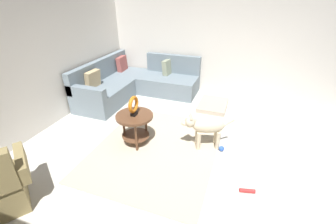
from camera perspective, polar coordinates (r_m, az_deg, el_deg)
The scene contains 11 objects.
ground_plane at distance 3.52m, azimuth 6.95°, elevation -13.55°, with size 6.00×6.00×0.10m, color beige.
wall_back at distance 4.39m, azimuth -33.18°, elevation 11.50°, with size 6.00×0.12×2.70m, color silver.
wall_right at distance 5.63m, azimuth 15.17°, elevation 17.83°, with size 0.12×6.00×2.70m, color silver.
area_rug at distance 3.76m, azimuth -3.01°, elevation -9.16°, with size 2.30×1.90×0.01m, color #BCAD93.
sectional_couch at distance 5.59m, azimuth -8.45°, elevation 7.09°, with size 2.20×2.25×0.88m.
side_table at distance 3.70m, azimuth -8.39°, elevation -2.42°, with size 0.60×0.60×0.54m.
torus_sculpture at distance 3.56m, azimuth -8.72°, elevation 1.66°, with size 0.28×0.08×0.33m.
dog_bed_mat at distance 5.12m, azimuth 11.31°, elevation 1.77°, with size 0.80×0.60×0.09m, color #B2A38E.
dog at distance 3.64m, azimuth 9.54°, elevation -3.80°, with size 0.40×0.81×0.63m.
dog_toy_ball at distance 3.79m, azimuth 13.37°, elevation -8.98°, with size 0.09×0.09×0.09m, color blue.
dog_toy_rope at distance 3.23m, azimuth 19.41°, elevation -18.26°, with size 0.05×0.05×0.20m, color red.
Camera 1 is at (-2.59, -0.48, 2.29)m, focal length 24.10 mm.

